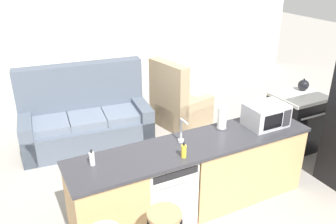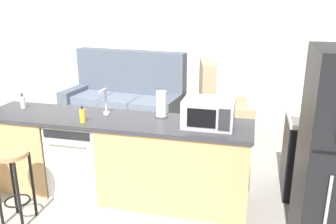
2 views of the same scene
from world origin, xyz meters
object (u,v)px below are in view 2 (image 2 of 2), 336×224
at_px(couch, 126,103).
at_px(dish_soap_bottle, 23,102).
at_px(armchair, 219,114).
at_px(dishwasher, 82,156).
at_px(stove_range, 320,157).
at_px(paper_towel_roll, 161,104).
at_px(soap_bottle, 82,116).
at_px(microwave, 209,113).
at_px(bar_stool, 13,172).

bearing_deg(couch, dish_soap_bottle, -101.98).
relative_size(dish_soap_bottle, armchair, 0.15).
height_order(dishwasher, stove_range, stove_range).
relative_size(dishwasher, paper_towel_roll, 2.98).
distance_m(stove_range, soap_bottle, 2.62).
height_order(microwave, dish_soap_bottle, microwave).
bearing_deg(couch, dishwasher, -82.23).
xyz_separation_m(microwave, bar_stool, (-1.76, -0.72, -0.50)).
bearing_deg(microwave, bar_stool, -157.82).
distance_m(paper_towel_roll, bar_stool, 1.60).
height_order(stove_range, paper_towel_roll, paper_towel_roll).
distance_m(soap_bottle, couch, 2.54).
bearing_deg(stove_range, paper_towel_roll, -167.78).
bearing_deg(dish_soap_bottle, microwave, -2.66).
distance_m(stove_range, couch, 3.36).
relative_size(dishwasher, stove_range, 0.93).
bearing_deg(paper_towel_roll, couch, 120.00).
bearing_deg(microwave, couch, 127.56).
distance_m(dishwasher, armchair, 2.49).
bearing_deg(bar_stool, stove_range, 23.29).
height_order(dish_soap_bottle, bar_stool, dish_soap_bottle).
distance_m(microwave, bar_stool, 1.97).
xyz_separation_m(paper_towel_roll, soap_bottle, (-0.74, -0.37, -0.07)).
distance_m(stove_range, dish_soap_bottle, 3.43).
distance_m(dishwasher, stove_range, 2.66).
xyz_separation_m(paper_towel_roll, couch, (-1.19, 2.06, -0.64)).
xyz_separation_m(dish_soap_bottle, couch, (0.45, 2.14, -0.58)).
bearing_deg(paper_towel_roll, microwave, -18.51).
distance_m(paper_towel_roll, armchair, 2.10).
bearing_deg(microwave, paper_towel_roll, 161.49).
height_order(microwave, soap_bottle, microwave).
bearing_deg(paper_towel_roll, bar_stool, -143.94).
bearing_deg(couch, paper_towel_roll, -60.00).
xyz_separation_m(microwave, dish_soap_bottle, (-2.17, 0.10, -0.07)).
distance_m(couch, armchair, 1.63).
height_order(soap_bottle, bar_stool, soap_bottle).
bearing_deg(microwave, armchair, 92.65).
xyz_separation_m(stove_range, couch, (-2.91, 1.69, -0.06)).
relative_size(microwave, dish_soap_bottle, 2.84).
bearing_deg(bar_stool, armchair, 59.57).
distance_m(dishwasher, couch, 2.26).
relative_size(paper_towel_roll, dish_soap_bottle, 1.60).
xyz_separation_m(dishwasher, microwave, (1.42, -0.00, 0.62)).
bearing_deg(dish_soap_bottle, soap_bottle, -17.96).
bearing_deg(dish_soap_bottle, stove_range, 7.61).
height_order(microwave, paper_towel_roll, paper_towel_roll).
xyz_separation_m(soap_bottle, bar_stool, (-0.49, -0.53, -0.44)).
height_order(stove_range, armchair, armchair).
bearing_deg(stove_range, armchair, 129.31).
bearing_deg(couch, stove_range, -30.17).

